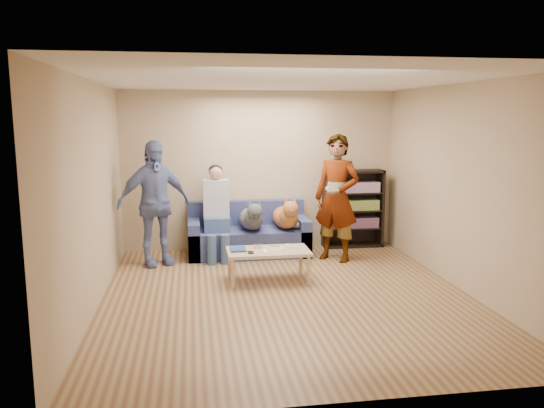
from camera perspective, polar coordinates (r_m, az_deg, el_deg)
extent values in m
plane|color=brown|center=(6.63, 1.59, -9.83)|extent=(5.00, 5.00, 0.00)
plane|color=white|center=(6.27, 1.70, 13.21)|extent=(5.00, 5.00, 0.00)
plane|color=tan|center=(8.78, -1.28, 3.63)|extent=(4.50, 0.00, 4.50)
plane|color=tan|center=(3.93, 8.19, -3.70)|extent=(4.50, 0.00, 4.50)
plane|color=tan|center=(6.32, -18.86, 0.87)|extent=(0.00, 5.00, 5.00)
plane|color=tan|center=(7.08, 19.88, 1.67)|extent=(0.00, 5.00, 5.00)
ellipsoid|color=#AFB0B4|center=(8.46, 2.76, -2.11)|extent=(0.40, 0.34, 0.14)
imported|color=gray|center=(8.07, 6.97, 0.65)|extent=(0.84, 0.80, 1.93)
imported|color=#6C7AAC|center=(7.96, -12.57, 0.08)|extent=(1.17, 0.83, 1.85)
cube|color=silver|center=(7.80, 5.98, 1.70)|extent=(0.09, 0.14, 0.03)
cube|color=navy|center=(7.11, -3.68, -4.88)|extent=(0.20, 0.26, 0.03)
cube|color=white|center=(7.02, 0.11, -5.09)|extent=(0.26, 0.20, 0.02)
cube|color=#B6B592|center=(7.04, 0.33, -4.93)|extent=(0.22, 0.17, 0.01)
cube|color=#AAAAAE|center=(7.20, -1.50, -4.57)|extent=(0.11, 0.06, 0.05)
cube|color=white|center=(7.24, 1.67, -4.57)|extent=(0.04, 0.13, 0.03)
cube|color=white|center=(7.18, 2.41, -4.69)|extent=(0.09, 0.06, 0.03)
cylinder|color=silver|center=(7.11, 1.21, -4.86)|extent=(0.07, 0.07, 0.02)
cylinder|color=white|center=(7.19, 1.10, -4.71)|extent=(0.07, 0.07, 0.02)
cylinder|color=#C55B1B|center=(6.95, -0.39, -5.26)|extent=(0.13, 0.06, 0.01)
cylinder|color=black|center=(7.29, 0.32, -4.55)|extent=(0.13, 0.08, 0.01)
cube|color=black|center=(6.96, -2.32, -5.22)|extent=(0.07, 0.12, 0.02)
cube|color=#515B93|center=(8.49, -2.54, -4.04)|extent=(1.90, 0.85, 0.42)
cube|color=#515B93|center=(8.73, -2.80, -0.92)|extent=(1.90, 0.18, 0.40)
cube|color=#515B93|center=(8.42, -8.38, -3.68)|extent=(0.18, 0.85, 0.58)
cube|color=#515B93|center=(8.60, 3.17, -3.32)|extent=(0.18, 0.85, 0.58)
cube|color=#3C5484|center=(8.30, -5.96, -2.13)|extent=(0.40, 0.38, 0.22)
cylinder|color=#40648E|center=(7.96, -6.49, -5.00)|extent=(0.14, 0.14, 0.47)
cylinder|color=#435F94|center=(7.97, -5.05, -4.96)|extent=(0.14, 0.14, 0.47)
cube|color=silver|center=(8.33, -6.04, 0.64)|extent=(0.40, 0.24, 0.58)
sphere|color=tan|center=(8.28, -6.08, 3.37)|extent=(0.21, 0.21, 0.21)
ellipsoid|color=black|center=(8.31, -6.10, 3.60)|extent=(0.22, 0.22, 0.19)
ellipsoid|color=#52575D|center=(8.37, -2.27, -1.60)|extent=(0.38, 0.79, 0.33)
sphere|color=#4A4B54|center=(8.04, -2.01, -1.50)|extent=(0.29, 0.29, 0.29)
sphere|color=#4E5258|center=(7.85, -1.87, -0.79)|extent=(0.23, 0.23, 0.23)
cube|color=black|center=(7.73, -1.76, -1.19)|extent=(0.07, 0.11, 0.07)
cone|color=#54585F|center=(7.84, -2.40, 0.10)|extent=(0.07, 0.07, 0.11)
cone|color=#4A4A54|center=(7.86, -1.40, 0.13)|extent=(0.07, 0.07, 0.11)
cylinder|color=#4F5159|center=(8.79, -2.58, -1.29)|extent=(0.04, 0.26, 0.15)
ellipsoid|color=#B76B38|center=(8.46, 1.43, -1.44)|extent=(0.39, 0.82, 0.34)
sphere|color=#A75F33|center=(8.16, 1.80, -1.29)|extent=(0.29, 0.29, 0.29)
sphere|color=#A86433|center=(7.98, 2.01, -0.54)|extent=(0.24, 0.24, 0.24)
cube|color=brown|center=(7.88, 2.16, -0.93)|extent=(0.07, 0.11, 0.07)
cone|color=#C05D3A|center=(7.97, 1.54, 0.36)|extent=(0.07, 0.07, 0.11)
cone|color=#C2833B|center=(7.99, 2.43, 0.38)|extent=(0.07, 0.07, 0.11)
cylinder|color=#B77F38|center=(8.85, 0.98, -1.19)|extent=(0.05, 0.27, 0.16)
cube|color=tan|center=(7.11, -0.42, -5.12)|extent=(1.10, 0.60, 0.04)
cylinder|color=tan|center=(6.88, -4.27, -7.47)|extent=(0.05, 0.05, 0.38)
cylinder|color=tan|center=(7.02, 3.96, -7.12)|extent=(0.05, 0.05, 0.38)
cylinder|color=#D6B583|center=(7.35, -4.58, -6.35)|extent=(0.05, 0.05, 0.38)
cylinder|color=tan|center=(7.49, 3.12, -6.05)|extent=(0.05, 0.05, 0.38)
cube|color=black|center=(8.89, 5.74, -0.57)|extent=(0.04, 0.34, 1.30)
cube|color=black|center=(9.17, 11.55, -0.40)|extent=(0.04, 0.34, 1.30)
cube|color=black|center=(8.94, 8.79, 3.50)|extent=(1.00, 0.34, 0.04)
cube|color=black|center=(9.15, 8.59, -4.37)|extent=(1.00, 0.34, 0.04)
cube|color=black|center=(9.17, 8.40, -0.32)|extent=(1.00, 0.02, 1.30)
cube|color=black|center=(9.08, 8.64, -2.54)|extent=(0.94, 0.32, 0.03)
cube|color=black|center=(9.03, 8.69, -0.67)|extent=(0.94, 0.32, 0.02)
cube|color=black|center=(8.98, 8.73, 1.21)|extent=(0.94, 0.32, 0.02)
cube|color=#B23333|center=(9.04, 8.69, -1.96)|extent=(0.84, 0.24, 0.17)
cube|color=gold|center=(8.99, 8.74, -0.08)|extent=(0.84, 0.24, 0.17)
cube|color=#994C99|center=(8.95, 8.79, 1.81)|extent=(0.84, 0.24, 0.17)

